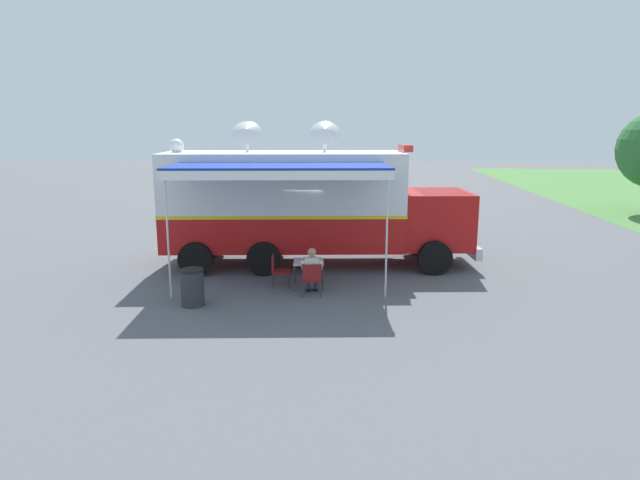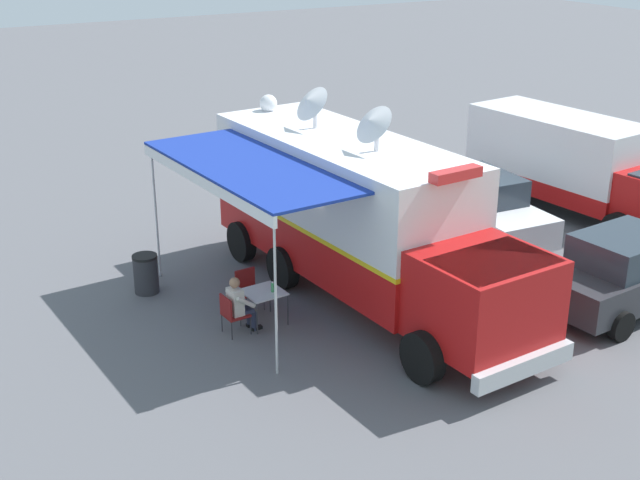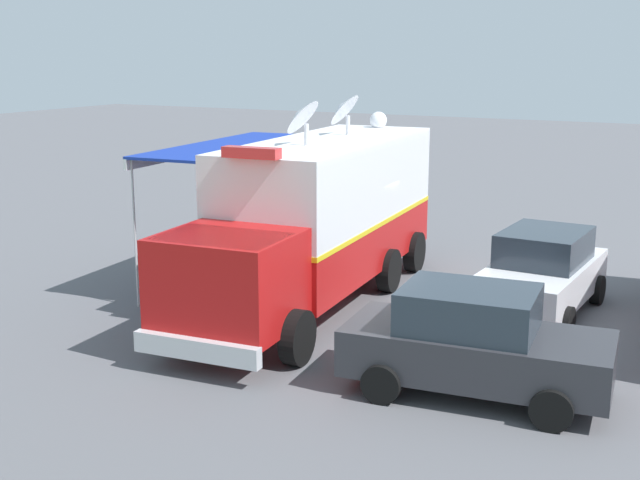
{
  "view_description": "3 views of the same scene",
  "coord_description": "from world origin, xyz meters",
  "views": [
    {
      "loc": [
        16.67,
        2.12,
        4.3
      ],
      "look_at": [
        0.98,
        1.17,
        1.0
      ],
      "focal_mm": 30.83,
      "sensor_mm": 36.0,
      "label": 1
    },
    {
      "loc": [
        9.24,
        15.66,
        8.28
      ],
      "look_at": [
        0.38,
        -0.3,
        1.06
      ],
      "focal_mm": 47.75,
      "sensor_mm": 36.0,
      "label": 2
    },
    {
      "loc": [
        -8.46,
        16.53,
        5.46
      ],
      "look_at": [
        -0.02,
        0.51,
        1.32
      ],
      "focal_mm": 47.04,
      "sensor_mm": 36.0,
      "label": 3
    }
  ],
  "objects": [
    {
      "name": "ground_plane",
      "position": [
        0.0,
        0.0,
        0.0
      ],
      "size": [
        100.0,
        100.0,
        0.0
      ],
      "primitive_type": "plane",
      "color": "#5B5B60"
    },
    {
      "name": "lot_stripe",
      "position": [
        -2.15,
        -0.19,
        0.0
      ],
      "size": [
        0.49,
        4.8,
        0.01
      ],
      "primitive_type": "cube",
      "rotation": [
        0.0,
        0.0,
        0.08
      ],
      "color": "silver",
      "rests_on": "ground"
    },
    {
      "name": "command_truck",
      "position": [
        -0.02,
        0.75,
        1.95
      ],
      "size": [
        5.44,
        9.65,
        4.53
      ],
      "color": "#B71414",
      "rests_on": "ground"
    },
    {
      "name": "folding_table",
      "position": [
        2.44,
        0.96,
        0.67
      ],
      "size": [
        0.86,
        0.86,
        0.73
      ],
      "color": "silver",
      "rests_on": "ground"
    },
    {
      "name": "water_bottle",
      "position": [
        2.27,
        1.06,
        0.83
      ],
      "size": [
        0.07,
        0.07,
        0.22
      ],
      "color": "#3F9959",
      "rests_on": "folding_table"
    },
    {
      "name": "folding_chair_at_table",
      "position": [
        3.24,
        1.11,
        0.51
      ],
      "size": [
        0.52,
        0.52,
        0.87
      ],
      "color": "maroon",
      "rests_on": "ground"
    },
    {
      "name": "folding_chair_beside_table",
      "position": [
        2.42,
        0.11,
        0.51
      ],
      "size": [
        0.52,
        0.52,
        0.87
      ],
      "color": "maroon",
      "rests_on": "ground"
    },
    {
      "name": "seated_responder",
      "position": [
        3.05,
        1.09,
        0.65
      ],
      "size": [
        0.68,
        0.58,
        1.25
      ],
      "color": "silver",
      "rests_on": "ground"
    },
    {
      "name": "trash_bin",
      "position": [
        4.12,
        -1.73,
        0.46
      ],
      "size": [
        0.57,
        0.57,
        0.91
      ],
      "color": "#2D2D33",
      "rests_on": "ground"
    },
    {
      "name": "support_truck",
      "position": [
        -8.32,
        -1.25,
        1.39
      ],
      "size": [
        2.95,
        6.99,
        2.7
      ],
      "color": "white",
      "rests_on": "ground"
    },
    {
      "name": "car_behind_truck",
      "position": [
        -4.73,
        4.15,
        0.88
      ],
      "size": [
        4.36,
        2.33,
        1.76
      ],
      "color": "#2D2D33",
      "rests_on": "ground"
    },
    {
      "name": "car_far_corner",
      "position": [
        -4.66,
        -0.66,
        0.88
      ],
      "size": [
        2.18,
        4.29,
        1.76
      ],
      "color": "silver",
      "rests_on": "ground"
    }
  ]
}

